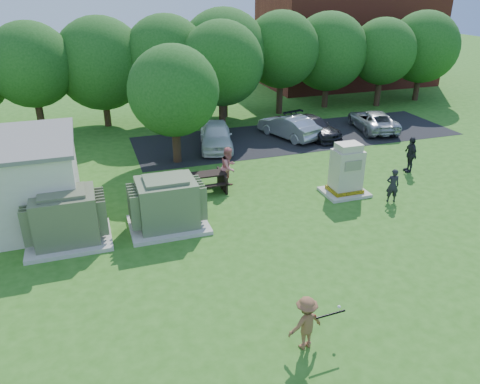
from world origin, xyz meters
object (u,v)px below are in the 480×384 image
object	(u,v)px
generator_cabinet	(346,172)
transformer_right	(167,204)
batter	(306,323)
car_silver_b	(373,120)
person_walking_right	(410,154)
car_silver_a	(289,126)
car_dark	(313,127)
picnic_table	(204,180)
transformer_left	(66,219)
car_white	(216,135)
person_at_picnic	(229,167)
person_by_generator	(393,186)

from	to	relation	value
generator_cabinet	transformer_right	bearing A→B (deg)	-176.21
batter	car_silver_b	distance (m)	20.73
person_walking_right	car_silver_a	size ratio (longest dim) A/B	0.42
generator_cabinet	car_dark	xyz separation A→B (m)	(2.45, 8.09, -0.43)
car_dark	transformer_right	bearing A→B (deg)	-155.18
batter	picnic_table	bearing A→B (deg)	-100.06
transformer_left	car_white	bearing A→B (deg)	46.47
batter	generator_cabinet	bearing A→B (deg)	-135.86
car_silver_b	person_at_picnic	bearing A→B (deg)	37.20
transformer_right	car_dark	world-z (taller)	transformer_right
car_white	car_silver_a	world-z (taller)	car_white
transformer_left	car_silver_a	world-z (taller)	transformer_left
person_walking_right	car_white	bearing A→B (deg)	-117.73
generator_cabinet	picnic_table	size ratio (longest dim) A/B	1.20
car_white	car_dark	distance (m)	6.23
car_white	car_silver_b	distance (m)	10.51
person_walking_right	person_at_picnic	bearing A→B (deg)	-85.65
generator_cabinet	picnic_table	world-z (taller)	generator_cabinet
person_at_picnic	car_white	distance (m)	5.61
person_at_picnic	car_dark	distance (m)	9.14
picnic_table	car_silver_a	size ratio (longest dim) A/B	0.47
picnic_table	car_dark	xyz separation A→B (m)	(8.40, 5.78, 0.08)
person_by_generator	picnic_table	bearing A→B (deg)	-7.95
batter	person_walking_right	xyz separation A→B (m)	(10.42, 9.61, 0.13)
picnic_table	person_walking_right	size ratio (longest dim) A/B	1.10
transformer_right	batter	xyz separation A→B (m)	(2.18, -7.70, -0.20)
car_white	transformer_left	bearing A→B (deg)	-120.47
person_by_generator	car_silver_a	world-z (taller)	person_by_generator
transformer_left	batter	xyz separation A→B (m)	(5.88, -7.70, -0.20)
generator_cabinet	person_at_picnic	xyz separation A→B (m)	(-4.73, 2.43, -0.08)
transformer_right	transformer_left	bearing A→B (deg)	180.00
transformer_right	car_dark	distance (m)	13.67
person_at_picnic	car_white	size ratio (longest dim) A/B	0.44
batter	car_silver_b	bearing A→B (deg)	-137.71
transformer_right	generator_cabinet	bearing A→B (deg)	3.79
person_walking_right	car_silver_a	bearing A→B (deg)	-142.75
transformer_right	car_dark	bearing A→B (deg)	39.15
batter	car_silver_a	world-z (taller)	batter
person_by_generator	car_white	distance (m)	10.72
person_walking_right	car_silver_a	xyz separation A→B (m)	(-3.48, 7.06, -0.20)
car_white	person_by_generator	bearing A→B (deg)	-47.48
person_by_generator	person_at_picnic	world-z (taller)	person_at_picnic
batter	person_at_picnic	size ratio (longest dim) A/B	0.80
transformer_left	person_walking_right	bearing A→B (deg)	6.66
generator_cabinet	batter	distance (m)	10.18
car_white	person_walking_right	bearing A→B (deg)	-25.66
car_silver_a	car_silver_b	world-z (taller)	car_silver_a
transformer_right	person_at_picnic	world-z (taller)	transformer_right
car_silver_a	car_dark	bearing A→B (deg)	148.24
transformer_left	car_silver_b	bearing A→B (deg)	25.07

